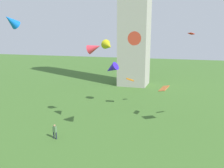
% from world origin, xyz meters
% --- Properties ---
extents(person_2, '(0.53, 0.35, 1.74)m').
position_xyz_m(person_2, '(-7.32, 16.27, 0.98)').
color(person_2, '#1E2333').
rests_on(person_2, ground_plane).
extents(kite_flying_0, '(1.61, 2.37, 2.05)m').
position_xyz_m(kite_flying_0, '(-14.89, 19.39, 13.50)').
color(kite_flying_0, blue).
extents(kite_flying_1, '(1.97, 1.21, 1.65)m').
position_xyz_m(kite_flying_1, '(-4.69, 22.10, 10.17)').
color(kite_flying_1, '#DC3243').
extents(kite_flying_4, '(2.82, 2.05, 2.33)m').
position_xyz_m(kite_flying_4, '(-5.53, 31.32, 6.26)').
color(kite_flying_4, '#321CC1').
extents(kite_flying_5, '(1.48, 1.27, 0.50)m').
position_xyz_m(kite_flying_5, '(-2.13, 30.91, 4.63)').
color(kite_flying_5, '#B35D08').
extents(kite_flying_6, '(1.34, 1.89, 1.36)m').
position_xyz_m(kite_flying_6, '(1.60, 17.93, 11.37)').
color(kite_flying_6, '#C73D28').
extents(kite_flying_7, '(1.46, 1.78, 0.82)m').
position_xyz_m(kite_flying_7, '(3.78, 26.41, 4.55)').
color(kite_flying_7, '#BF612B').
extents(kite_flying_8, '(1.01, 1.04, 0.30)m').
position_xyz_m(kite_flying_8, '(6.90, 29.89, 11.97)').
color(kite_flying_8, red).
extents(kite_flying_9, '(1.97, 2.02, 1.38)m').
position_xyz_m(kite_flying_9, '(-2.00, 19.69, 10.54)').
color(kite_flying_9, '#B4AE13').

